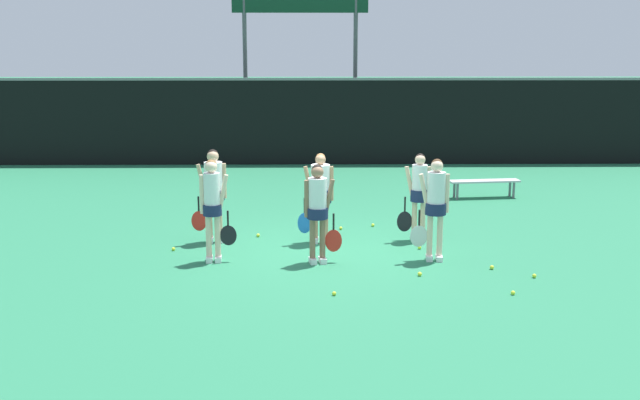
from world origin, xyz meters
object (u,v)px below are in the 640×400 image
(player_3, at_px, (213,187))
(tennis_ball_7, at_px, (420,274))
(player_2, at_px, (435,201))
(tennis_ball_9, at_px, (173,249))
(player_5, at_px, (419,190))
(tennis_ball_0, at_px, (492,267))
(tennis_ball_2, at_px, (258,235))
(tennis_ball_3, at_px, (513,293))
(player_0, at_px, (213,202))
(tennis_ball_1, at_px, (334,293))
(bench_courtside, at_px, (484,183))
(tennis_ball_5, at_px, (420,247))
(player_4, at_px, (320,190))
(tennis_ball_4, at_px, (534,276))
(player_1, at_px, (318,205))
(tennis_ball_6, at_px, (373,225))
(tennis_ball_8, at_px, (341,228))
(scoreboard, at_px, (300,3))

(player_3, height_order, tennis_ball_7, player_3)
(player_2, height_order, tennis_ball_9, player_2)
(player_5, distance_m, tennis_ball_0, 2.36)
(tennis_ball_7, bearing_deg, tennis_ball_2, 137.78)
(tennis_ball_3, bearing_deg, tennis_ball_9, 155.68)
(player_0, xyz_separation_m, tennis_ball_1, (2.03, -1.84, -1.02))
(tennis_ball_1, relative_size, tennis_ball_9, 0.96)
(bench_courtside, distance_m, player_5, 4.56)
(player_2, distance_m, tennis_ball_5, 1.25)
(player_0, distance_m, player_4, 2.23)
(tennis_ball_5, bearing_deg, tennis_ball_7, -98.10)
(tennis_ball_1, distance_m, tennis_ball_5, 3.05)
(tennis_ball_3, bearing_deg, tennis_ball_2, 139.49)
(tennis_ball_0, height_order, tennis_ball_9, tennis_ball_0)
(player_4, bearing_deg, tennis_ball_9, -163.18)
(tennis_ball_4, bearing_deg, tennis_ball_5, 132.87)
(player_1, bearing_deg, tennis_ball_7, -36.04)
(player_2, xyz_separation_m, tennis_ball_6, (-0.86, 2.43, -1.03))
(player_4, relative_size, tennis_ball_8, 26.28)
(player_2, bearing_deg, tennis_ball_0, -27.70)
(tennis_ball_2, relative_size, tennis_ball_8, 1.04)
(player_1, xyz_separation_m, tennis_ball_7, (1.65, -0.79, -0.98))
(scoreboard, xyz_separation_m, tennis_ball_6, (1.60, -9.94, -4.94))
(tennis_ball_0, height_order, tennis_ball_4, tennis_ball_0)
(bench_courtside, xyz_separation_m, tennis_ball_1, (-3.90, -7.18, -0.34))
(player_4, bearing_deg, player_3, -176.71)
(tennis_ball_1, bearing_deg, player_3, 124.85)
(player_5, bearing_deg, player_2, -78.89)
(player_2, relative_size, tennis_ball_3, 27.28)
(player_2, distance_m, player_5, 1.36)
(scoreboard, distance_m, tennis_ball_2, 11.85)
(tennis_ball_6, bearing_deg, player_5, -54.03)
(tennis_ball_0, bearing_deg, tennis_ball_2, 151.69)
(player_4, distance_m, tennis_ball_3, 4.32)
(player_4, xyz_separation_m, tennis_ball_9, (-2.69, -0.56, -0.98))
(player_2, height_order, tennis_ball_8, player_2)
(scoreboard, relative_size, player_5, 3.72)
(player_1, bearing_deg, tennis_ball_2, 112.91)
(player_4, xyz_separation_m, tennis_ball_0, (2.86, -1.78, -0.98))
(bench_courtside, xyz_separation_m, tennis_ball_8, (-3.64, -3.14, -0.34))
(player_3, xyz_separation_m, tennis_ball_9, (-0.68, -0.62, -1.03))
(tennis_ball_2, distance_m, tennis_ball_5, 3.18)
(tennis_ball_1, height_order, tennis_ball_8, same)
(tennis_ball_2, bearing_deg, tennis_ball_1, -68.40)
(player_3, relative_size, tennis_ball_1, 27.69)
(tennis_ball_3, bearing_deg, tennis_ball_0, 90.45)
(tennis_ball_9, bearing_deg, tennis_ball_8, 25.97)
(player_1, bearing_deg, tennis_ball_8, 67.55)
(player_4, relative_size, tennis_ball_6, 25.60)
(player_4, distance_m, tennis_ball_5, 2.14)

